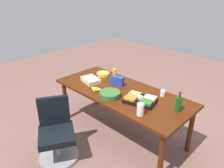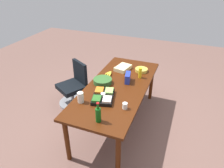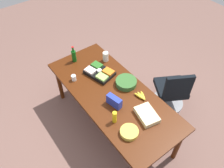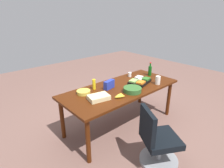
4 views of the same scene
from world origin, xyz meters
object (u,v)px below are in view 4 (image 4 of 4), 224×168
(mayo_jar, at_px, (158,80))
(office_chair, at_px, (157,143))
(banana_bunch, at_px, (119,96))
(veggie_tray, at_px, (140,81))
(chip_bag_blue, at_px, (109,85))
(paper_cup, at_px, (130,75))
(chip_bowl, at_px, (84,92))
(mustard_bottle, at_px, (94,84))
(wine_bottle, at_px, (150,70))
(salad_bowl, at_px, (132,90))
(conference_table, at_px, (121,92))
(sheet_cake, at_px, (99,97))

(mayo_jar, bearing_deg, office_chair, -142.61)
(banana_bunch, bearing_deg, veggie_tray, 15.19)
(chip_bag_blue, bearing_deg, banana_bunch, -106.64)
(office_chair, relative_size, paper_cup, 9.75)
(chip_bowl, relative_size, mustard_bottle, 1.25)
(office_chair, bearing_deg, chip_bag_blue, 85.54)
(wine_bottle, height_order, mayo_jar, wine_bottle)
(mayo_jar, xyz_separation_m, banana_bunch, (-0.93, 0.06, -0.05))
(salad_bowl, xyz_separation_m, banana_bunch, (-0.31, -0.01, -0.01))
(chip_bowl, distance_m, mayo_jar, 1.40)
(office_chair, height_order, veggie_tray, office_chair)
(chip_bag_blue, xyz_separation_m, banana_bunch, (-0.11, -0.38, -0.05))
(chip_bowl, bearing_deg, conference_table, -19.45)
(sheet_cake, xyz_separation_m, mayo_jar, (1.22, -0.23, 0.04))
(chip_bag_blue, height_order, salad_bowl, chip_bag_blue)
(office_chair, distance_m, salad_bowl, 0.95)
(veggie_tray, xyz_separation_m, chip_bag_blue, (-0.61, 0.18, 0.04))
(veggie_tray, xyz_separation_m, salad_bowl, (-0.41, -0.19, 0.00))
(mustard_bottle, bearing_deg, mayo_jar, -30.28)
(veggie_tray, xyz_separation_m, banana_bunch, (-0.73, -0.20, -0.01))
(office_chair, xyz_separation_m, banana_bunch, (-0.03, 0.76, 0.48))
(mustard_bottle, distance_m, banana_bunch, 0.55)
(office_chair, height_order, chip_bag_blue, chip_bag_blue)
(office_chair, relative_size, mayo_jar, 5.57)
(paper_cup, bearing_deg, office_chair, -121.73)
(veggie_tray, height_order, sheet_cake, veggie_tray)
(mustard_bottle, bearing_deg, veggie_tray, -22.33)
(chip_bowl, bearing_deg, wine_bottle, -5.57)
(chip_bag_blue, relative_size, wine_bottle, 0.78)
(chip_bowl, bearing_deg, banana_bunch, -55.37)
(salad_bowl, distance_m, banana_bunch, 0.32)
(conference_table, distance_m, mayo_jar, 0.73)
(conference_table, height_order, wine_bottle, wine_bottle)
(veggie_tray, bearing_deg, office_chair, -126.35)
(veggie_tray, bearing_deg, salad_bowl, -155.54)
(office_chair, relative_size, veggie_tray, 1.82)
(conference_table, distance_m, banana_bunch, 0.42)
(mustard_bottle, bearing_deg, sheet_cake, -116.75)
(chip_bowl, xyz_separation_m, mayo_jar, (1.27, -0.56, 0.05))
(office_chair, distance_m, mayo_jar, 1.26)
(mayo_jar, distance_m, paper_cup, 0.65)
(office_chair, bearing_deg, salad_bowl, 69.28)
(conference_table, height_order, veggie_tray, veggie_tray)
(sheet_cake, relative_size, chip_bowl, 1.40)
(office_chair, xyz_separation_m, veggie_tray, (0.70, 0.95, 0.49))
(veggie_tray, xyz_separation_m, mayo_jar, (0.20, -0.26, 0.04))
(mustard_bottle, xyz_separation_m, mayo_jar, (1.03, -0.60, -0.01))
(salad_bowl, bearing_deg, chip_bag_blue, 118.46)
(salad_bowl, bearing_deg, chip_bowl, 143.40)
(paper_cup, bearing_deg, sheet_cake, -159.98)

